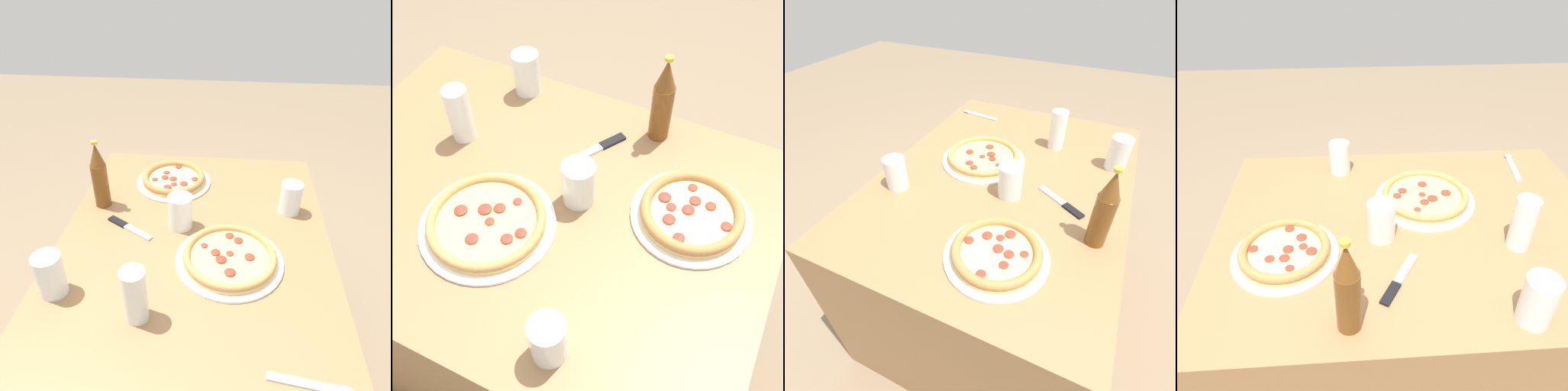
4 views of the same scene
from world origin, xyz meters
TOP-DOWN VIEW (x-y plane):
  - ground_plane at (0.00, 0.00)m, footprint 8.00×8.00m
  - table at (0.00, 0.00)m, footprint 1.19×0.88m
  - pizza_margherita at (-0.06, -0.12)m, footprint 0.33×0.33m
  - pizza_salami at (0.37, 0.11)m, footprint 0.29×0.29m
  - glass_lemonade at (-0.22, 0.36)m, footprint 0.08×0.08m
  - glass_water at (-0.28, 0.12)m, footprint 0.06×0.06m
  - glass_cola at (0.22, -0.32)m, footprint 0.07×0.07m
  - glass_red_wine at (0.10, 0.05)m, footprint 0.08×0.08m
  - beer_bottle at (0.20, 0.35)m, footprint 0.06×0.06m
  - knife at (0.07, 0.23)m, footprint 0.12×0.17m
  - spoon at (-0.43, -0.32)m, footprint 0.05×0.19m

SIDE VIEW (x-z plane):
  - ground_plane at x=0.00m, z-range 0.00..0.00m
  - table at x=0.00m, z-range 0.00..0.72m
  - knife at x=0.07m, z-range 0.72..0.72m
  - spoon at x=-0.43m, z-range 0.71..0.73m
  - pizza_margherita at x=-0.06m, z-range 0.72..0.75m
  - pizza_salami at x=0.37m, z-range 0.72..0.76m
  - glass_red_wine at x=0.10m, z-range 0.71..0.83m
  - glass_cola at x=0.22m, z-range 0.71..0.83m
  - glass_lemonade at x=-0.22m, z-range 0.71..0.84m
  - glass_water at x=-0.28m, z-range 0.71..0.87m
  - beer_bottle at x=0.20m, z-range 0.71..0.97m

